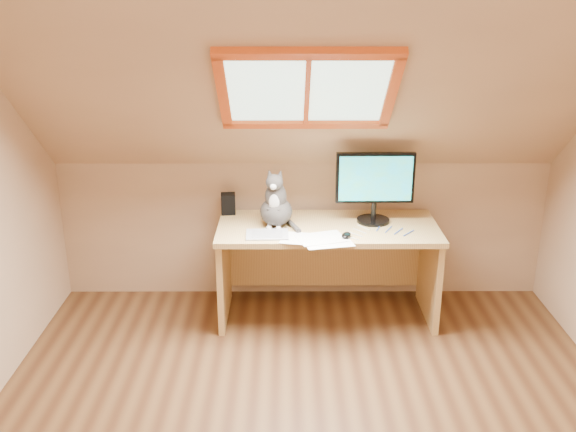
{
  "coord_description": "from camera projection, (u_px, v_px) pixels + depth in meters",
  "views": [
    {
      "loc": [
        -0.12,
        -2.63,
        2.17
      ],
      "look_at": [
        -0.11,
        1.0,
        0.88
      ],
      "focal_mm": 40.0,
      "sensor_mm": 36.0,
      "label": 1
    }
  ],
  "objects": [
    {
      "name": "room_shell",
      "position": [
        315.0,
        179.0,
        2.64
      ],
      "size": [
        3.52,
        3.52,
        2.41
      ],
      "color": "tan",
      "rests_on": "ground"
    },
    {
      "name": "desk",
      "position": [
        327.0,
        251.0,
        4.41
      ],
      "size": [
        1.47,
        0.64,
        0.67
      ],
      "color": "tan",
      "rests_on": "ground"
    },
    {
      "name": "monitor",
      "position": [
        375.0,
        183.0,
        4.25
      ],
      "size": [
        0.52,
        0.22,
        0.48
      ],
      "color": "black",
      "rests_on": "desk"
    },
    {
      "name": "cat",
      "position": [
        276.0,
        205.0,
        4.24
      ],
      "size": [
        0.25,
        0.29,
        0.4
      ],
      "color": "#3F3A37",
      "rests_on": "desk"
    },
    {
      "name": "desk_speaker",
      "position": [
        228.0,
        204.0,
        4.49
      ],
      "size": [
        0.11,
        0.11,
        0.14
      ],
      "primitive_type": "cube",
      "rotation": [
        0.0,
        0.0,
        0.09
      ],
      "color": "black",
      "rests_on": "desk"
    },
    {
      "name": "graphics_tablet",
      "position": [
        267.0,
        235.0,
        4.11
      ],
      "size": [
        0.28,
        0.2,
        0.01
      ],
      "primitive_type": "cube",
      "rotation": [
        0.0,
        0.0,
        0.03
      ],
      "color": "#B2B2B7",
      "rests_on": "desk"
    },
    {
      "name": "mouse",
      "position": [
        346.0,
        235.0,
        4.07
      ],
      "size": [
        0.09,
        0.11,
        0.03
      ],
      "primitive_type": "ellipsoid",
      "rotation": [
        0.0,
        0.0,
        -0.35
      ],
      "color": "black",
      "rests_on": "desk"
    },
    {
      "name": "papers",
      "position": [
        320.0,
        240.0,
        4.03
      ],
      "size": [
        0.35,
        0.3,
        0.01
      ],
      "color": "white",
      "rests_on": "desk"
    },
    {
      "name": "cables",
      "position": [
        379.0,
        231.0,
        4.17
      ],
      "size": [
        0.51,
        0.26,
        0.01
      ],
      "color": "silver",
      "rests_on": "desk"
    }
  ]
}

